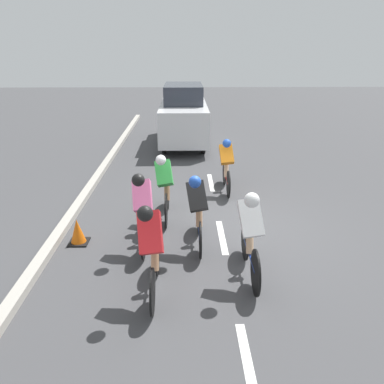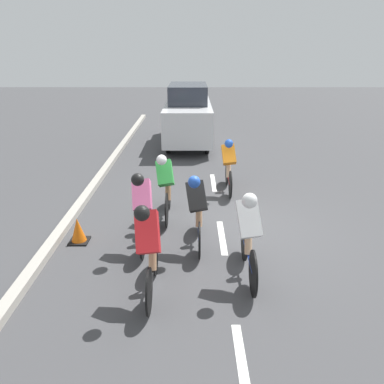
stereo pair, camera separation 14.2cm
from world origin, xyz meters
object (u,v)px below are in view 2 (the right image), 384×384
(cyclist_orange, at_px, (229,164))
(traffic_cone, at_px, (78,231))
(cyclist_green, at_px, (166,185))
(support_car, at_px, (188,115))
(cyclist_white, at_px, (249,232))
(cyclist_black, at_px, (197,208))
(cyclist_pink, at_px, (143,207))
(cyclist_red, at_px, (149,246))

(cyclist_orange, distance_m, traffic_cone, 4.11)
(cyclist_green, distance_m, support_car, 6.88)
(cyclist_green, bearing_deg, cyclist_white, 121.93)
(cyclist_orange, bearing_deg, cyclist_black, 73.76)
(cyclist_black, distance_m, cyclist_white, 1.30)
(cyclist_black, xyz_separation_m, cyclist_pink, (0.98, -0.01, 0.02))
(support_car, bearing_deg, cyclist_orange, 101.54)
(cyclist_red, bearing_deg, cyclist_white, -163.96)
(cyclist_red, distance_m, traffic_cone, 2.32)
(cyclist_pink, relative_size, traffic_cone, 3.41)
(cyclist_green, height_order, cyclist_pink, cyclist_pink)
(support_car, bearing_deg, cyclist_white, 96.45)
(cyclist_pink, bearing_deg, support_car, -95.11)
(cyclist_red, height_order, cyclist_pink, cyclist_red)
(traffic_cone, bearing_deg, cyclist_pink, 173.51)
(cyclist_orange, relative_size, cyclist_red, 1.00)
(cyclist_red, bearing_deg, traffic_cone, -46.41)
(traffic_cone, bearing_deg, cyclist_red, 133.59)
(cyclist_orange, distance_m, cyclist_white, 3.87)
(cyclist_red, bearing_deg, cyclist_black, -115.84)
(cyclist_orange, height_order, cyclist_black, cyclist_black)
(cyclist_white, height_order, traffic_cone, cyclist_white)
(cyclist_red, relative_size, cyclist_white, 0.95)
(cyclist_white, bearing_deg, traffic_cone, -21.48)
(cyclist_orange, relative_size, cyclist_black, 1.03)
(cyclist_green, height_order, cyclist_white, cyclist_white)
(cyclist_black, height_order, support_car, support_car)
(traffic_cone, bearing_deg, cyclist_black, 176.14)
(cyclist_white, xyz_separation_m, traffic_cone, (3.04, -1.20, -0.58))
(cyclist_orange, relative_size, traffic_cone, 3.37)
(cyclist_red, relative_size, traffic_cone, 3.35)
(cyclist_white, bearing_deg, cyclist_red, 16.04)
(cyclist_orange, xyz_separation_m, cyclist_red, (1.54, 4.30, 0.07))
(cyclist_green, bearing_deg, traffic_cone, 34.20)
(cyclist_green, relative_size, cyclist_white, 0.98)
(cyclist_black, height_order, cyclist_red, cyclist_red)
(cyclist_orange, height_order, support_car, support_car)
(traffic_cone, bearing_deg, support_car, -104.13)
(cyclist_black, xyz_separation_m, cyclist_white, (-0.78, 1.04, 0.04))
(cyclist_black, bearing_deg, cyclist_green, -62.54)
(support_car, height_order, traffic_cone, support_car)
(cyclist_red, distance_m, cyclist_pink, 1.50)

